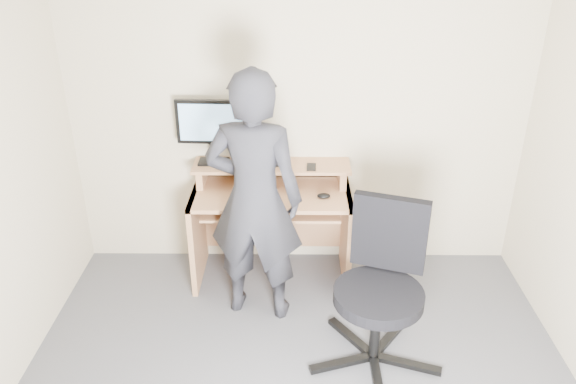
{
  "coord_description": "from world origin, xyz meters",
  "views": [
    {
      "loc": [
        -0.04,
        -2.32,
        2.64
      ],
      "look_at": [
        -0.07,
        1.05,
        0.95
      ],
      "focal_mm": 35.0,
      "sensor_mm": 36.0,
      "label": 1
    }
  ],
  "objects_px": {
    "desk": "(272,210)",
    "office_chair": "(382,281)",
    "monitor": "(212,126)",
    "person": "(255,199)"
  },
  "relations": [
    {
      "from": "desk",
      "to": "office_chair",
      "type": "height_order",
      "value": "office_chair"
    },
    {
      "from": "monitor",
      "to": "person",
      "type": "xyz_separation_m",
      "value": [
        0.35,
        -0.6,
        -0.3
      ]
    },
    {
      "from": "desk",
      "to": "office_chair",
      "type": "relative_size",
      "value": 1.13
    },
    {
      "from": "monitor",
      "to": "person",
      "type": "distance_m",
      "value": 0.76
    },
    {
      "from": "person",
      "to": "office_chair",
      "type": "bearing_deg",
      "value": 159.73
    },
    {
      "from": "desk",
      "to": "person",
      "type": "bearing_deg",
      "value": -100.67
    },
    {
      "from": "monitor",
      "to": "desk",
      "type": "bearing_deg",
      "value": -9.49
    },
    {
      "from": "desk",
      "to": "person",
      "type": "height_order",
      "value": "person"
    },
    {
      "from": "office_chair",
      "to": "desk",
      "type": "bearing_deg",
      "value": 144.9
    },
    {
      "from": "monitor",
      "to": "person",
      "type": "height_order",
      "value": "person"
    }
  ]
}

